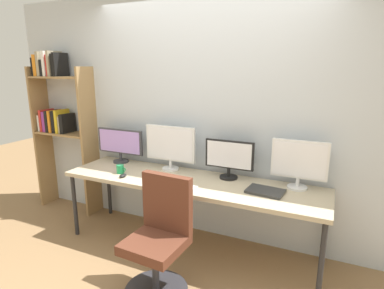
% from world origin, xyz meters
% --- Properties ---
extents(ground_plane, '(12.00, 12.00, 0.00)m').
position_xyz_m(ground_plane, '(0.00, 0.00, 0.00)').
color(ground_plane, olive).
extents(wall_back, '(5.02, 0.10, 2.60)m').
position_xyz_m(wall_back, '(0.00, 1.02, 1.30)').
color(wall_back, silver).
rests_on(wall_back, ground_plane).
extents(desk, '(2.62, 0.68, 0.74)m').
position_xyz_m(desk, '(0.00, 0.60, 0.69)').
color(desk, tan).
rests_on(desk, ground_plane).
extents(bookshelf, '(0.83, 0.28, 2.01)m').
position_xyz_m(bookshelf, '(-1.93, 0.83, 1.27)').
color(bookshelf, '#9E7A4C').
rests_on(bookshelf, ground_plane).
extents(office_chair, '(0.52, 0.52, 0.99)m').
position_xyz_m(office_chair, '(0.06, -0.11, 0.40)').
color(office_chair, '#2D2D33').
rests_on(office_chair, ground_plane).
extents(monitor_far_left, '(0.60, 0.18, 0.39)m').
position_xyz_m(monitor_far_left, '(-0.99, 0.81, 0.96)').
color(monitor_far_left, '#38383D').
rests_on(monitor_far_left, desk).
extents(monitor_center_left, '(0.57, 0.18, 0.48)m').
position_xyz_m(monitor_center_left, '(-0.33, 0.81, 1.01)').
color(monitor_center_left, silver).
rests_on(monitor_center_left, desk).
extents(monitor_center_right, '(0.49, 0.18, 0.39)m').
position_xyz_m(monitor_center_right, '(0.33, 0.81, 0.96)').
color(monitor_center_right, black).
rests_on(monitor_center_right, desk).
extents(monitor_far_right, '(0.50, 0.18, 0.45)m').
position_xyz_m(monitor_far_right, '(0.99, 0.81, 0.99)').
color(monitor_far_right, silver).
rests_on(monitor_far_right, desk).
extents(keyboard_main, '(0.32, 0.13, 0.02)m').
position_xyz_m(keyboard_main, '(0.00, 0.37, 0.75)').
color(keyboard_main, silver).
rests_on(keyboard_main, desk).
extents(computer_mouse, '(0.06, 0.10, 0.03)m').
position_xyz_m(computer_mouse, '(-0.65, 0.39, 0.76)').
color(computer_mouse, black).
rests_on(computer_mouse, desk).
extents(laptop_closed, '(0.34, 0.25, 0.02)m').
position_xyz_m(laptop_closed, '(0.75, 0.59, 0.75)').
color(laptop_closed, '#2D2D2D').
rests_on(laptop_closed, desk).
extents(coffee_mug, '(0.11, 0.08, 0.09)m').
position_xyz_m(coffee_mug, '(-0.75, 0.48, 0.79)').
color(coffee_mug, '#1E8C4C').
rests_on(coffee_mug, desk).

